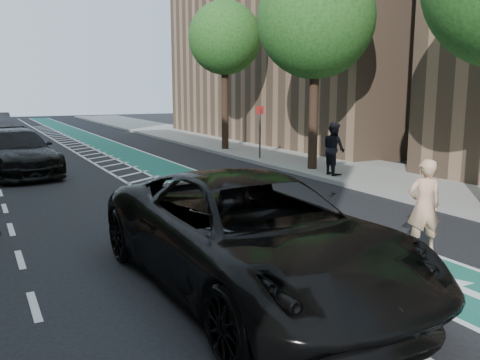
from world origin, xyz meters
TOP-DOWN VIEW (x-y plane):
  - ground at (0.00, 0.00)m, footprint 120.00×120.00m
  - bike_lane at (3.00, 10.00)m, footprint 2.00×90.00m
  - buffer_strip at (1.50, 10.00)m, footprint 1.40×90.00m
  - sidewalk_right at (9.50, 10.00)m, footprint 5.00×90.00m
  - curb_right at (7.05, 10.00)m, footprint 0.12×90.00m
  - tree_r_c at (7.90, 8.00)m, footprint 4.20×4.20m
  - tree_r_d at (7.90, 16.00)m, footprint 4.20×4.20m
  - sign_post at (7.60, 12.00)m, footprint 0.35×0.08m
  - skateboard at (3.70, -1.03)m, footprint 0.48×0.79m
  - skateboarder at (3.70, -1.03)m, footprint 0.77×0.65m
  - suv_near at (0.00, -0.91)m, footprint 3.28×6.79m
  - suv_far at (-2.40, 13.25)m, footprint 3.14×6.15m
  - pedestrian at (7.71, 6.84)m, footprint 0.83×1.01m
  - barrel_b at (-1.80, 12.19)m, footprint 0.70×0.70m

SIDE VIEW (x-z plane):
  - ground at x=0.00m, z-range 0.00..0.00m
  - buffer_strip at x=1.50m, z-range 0.00..0.01m
  - bike_lane at x=3.00m, z-range 0.00..0.01m
  - sidewalk_right at x=9.50m, z-range 0.00..0.15m
  - curb_right at x=7.05m, z-range 0.00..0.16m
  - skateboard at x=3.70m, z-range 0.03..0.14m
  - barrel_b at x=-1.80m, z-range -0.03..0.93m
  - suv_far at x=-2.40m, z-range 0.00..1.71m
  - suv_near at x=0.00m, z-range 0.00..1.86m
  - skateboarder at x=3.70m, z-range 0.10..1.92m
  - pedestrian at x=7.71m, z-range 0.15..2.05m
  - sign_post at x=7.60m, z-range 0.11..2.59m
  - tree_r_c at x=7.90m, z-range 1.82..9.72m
  - tree_r_d at x=7.90m, z-range 1.82..9.72m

